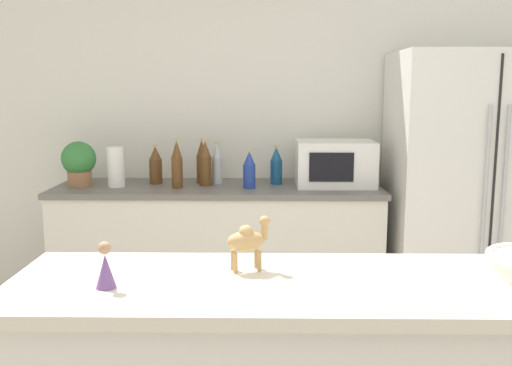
{
  "coord_description": "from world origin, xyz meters",
  "views": [
    {
      "loc": [
        -0.18,
        -1.12,
        1.52
      ],
      "look_at": [
        -0.22,
        1.35,
        1.1
      ],
      "focal_mm": 40.0,
      "sensor_mm": 36.0,
      "label": 1
    }
  ],
  "objects_px": {
    "back_bottle_1": "(202,162)",
    "back_bottle_5": "(177,165)",
    "camel_figurine": "(248,239)",
    "microwave": "(335,163)",
    "paper_towel_roll": "(116,167)",
    "wise_man_figurine_blue": "(105,268)",
    "back_bottle_6": "(217,164)",
    "back_bottle_0": "(205,164)",
    "back_bottle_4": "(249,170)",
    "back_bottle_3": "(156,165)",
    "potted_plant": "(79,162)",
    "back_bottle_2": "(276,166)",
    "refrigerator": "(470,195)"
  },
  "relations": [
    {
      "from": "camel_figurine",
      "to": "paper_towel_roll",
      "type": "bearing_deg",
      "value": 113.97
    },
    {
      "from": "potted_plant",
      "to": "back_bottle_5",
      "type": "distance_m",
      "value": 0.62
    },
    {
      "from": "paper_towel_roll",
      "to": "back_bottle_4",
      "type": "relative_size",
      "value": 1.05
    },
    {
      "from": "potted_plant",
      "to": "back_bottle_5",
      "type": "relative_size",
      "value": 0.93
    },
    {
      "from": "microwave",
      "to": "back_bottle_2",
      "type": "xyz_separation_m",
      "value": [
        -0.37,
        0.05,
        -0.02
      ]
    },
    {
      "from": "paper_towel_roll",
      "to": "back_bottle_5",
      "type": "height_order",
      "value": "back_bottle_5"
    },
    {
      "from": "wise_man_figurine_blue",
      "to": "back_bottle_3",
      "type": "bearing_deg",
      "value": 97.58
    },
    {
      "from": "back_bottle_0",
      "to": "back_bottle_3",
      "type": "xyz_separation_m",
      "value": [
        -0.32,
        0.06,
        -0.02
      ]
    },
    {
      "from": "back_bottle_5",
      "to": "back_bottle_6",
      "type": "height_order",
      "value": "back_bottle_5"
    },
    {
      "from": "microwave",
      "to": "back_bottle_1",
      "type": "height_order",
      "value": "back_bottle_1"
    },
    {
      "from": "refrigerator",
      "to": "back_bottle_4",
      "type": "relative_size",
      "value": 7.38
    },
    {
      "from": "potted_plant",
      "to": "back_bottle_3",
      "type": "xyz_separation_m",
      "value": [
        0.46,
        0.09,
        -0.03
      ]
    },
    {
      "from": "back_bottle_0",
      "to": "microwave",
      "type": "bearing_deg",
      "value": 0.95
    },
    {
      "from": "refrigerator",
      "to": "back_bottle_2",
      "type": "distance_m",
      "value": 1.2
    },
    {
      "from": "back_bottle_4",
      "to": "back_bottle_6",
      "type": "xyz_separation_m",
      "value": [
        -0.21,
        0.16,
        0.02
      ]
    },
    {
      "from": "microwave",
      "to": "back_bottle_3",
      "type": "bearing_deg",
      "value": 177.54
    },
    {
      "from": "potted_plant",
      "to": "back_bottle_4",
      "type": "relative_size",
      "value": 1.19
    },
    {
      "from": "back_bottle_0",
      "to": "back_bottle_5",
      "type": "bearing_deg",
      "value": -150.4
    },
    {
      "from": "back_bottle_3",
      "to": "camel_figurine",
      "type": "height_order",
      "value": "camel_figurine"
    },
    {
      "from": "potted_plant",
      "to": "back_bottle_6",
      "type": "distance_m",
      "value": 0.86
    },
    {
      "from": "back_bottle_2",
      "to": "refrigerator",
      "type": "bearing_deg",
      "value": -6.51
    },
    {
      "from": "refrigerator",
      "to": "back_bottle_0",
      "type": "bearing_deg",
      "value": 177.48
    },
    {
      "from": "potted_plant",
      "to": "back_bottle_5",
      "type": "height_order",
      "value": "back_bottle_5"
    },
    {
      "from": "back_bottle_3",
      "to": "back_bottle_4",
      "type": "bearing_deg",
      "value": -15.0
    },
    {
      "from": "back_bottle_1",
      "to": "back_bottle_5",
      "type": "distance_m",
      "value": 0.22
    },
    {
      "from": "paper_towel_roll",
      "to": "back_bottle_6",
      "type": "height_order",
      "value": "back_bottle_6"
    },
    {
      "from": "back_bottle_0",
      "to": "back_bottle_2",
      "type": "xyz_separation_m",
      "value": [
        0.44,
        0.06,
        -0.02
      ]
    },
    {
      "from": "back_bottle_2",
      "to": "potted_plant",
      "type": "bearing_deg",
      "value": -175.7
    },
    {
      "from": "back_bottle_2",
      "to": "back_bottle_5",
      "type": "xyz_separation_m",
      "value": [
        -0.61,
        -0.16,
        0.03
      ]
    },
    {
      "from": "potted_plant",
      "to": "back_bottle_2",
      "type": "bearing_deg",
      "value": 4.3
    },
    {
      "from": "microwave",
      "to": "back_bottle_5",
      "type": "xyz_separation_m",
      "value": [
        -0.97,
        -0.11,
        0.0
      ]
    },
    {
      "from": "microwave",
      "to": "back_bottle_6",
      "type": "height_order",
      "value": "microwave"
    },
    {
      "from": "paper_towel_roll",
      "to": "camel_figurine",
      "type": "height_order",
      "value": "camel_figurine"
    },
    {
      "from": "potted_plant",
      "to": "back_bottle_6",
      "type": "height_order",
      "value": "potted_plant"
    },
    {
      "from": "back_bottle_4",
      "to": "back_bottle_6",
      "type": "bearing_deg",
      "value": 142.04
    },
    {
      "from": "paper_towel_roll",
      "to": "wise_man_figurine_blue",
      "type": "xyz_separation_m",
      "value": [
        0.52,
        -2.1,
        0.04
      ]
    },
    {
      "from": "microwave",
      "to": "back_bottle_6",
      "type": "distance_m",
      "value": 0.74
    },
    {
      "from": "microwave",
      "to": "back_bottle_2",
      "type": "bearing_deg",
      "value": 172.21
    },
    {
      "from": "back_bottle_2",
      "to": "wise_man_figurine_blue",
      "type": "relative_size",
      "value": 2.03
    },
    {
      "from": "refrigerator",
      "to": "back_bottle_2",
      "type": "height_order",
      "value": "refrigerator"
    },
    {
      "from": "potted_plant",
      "to": "back_bottle_6",
      "type": "xyz_separation_m",
      "value": [
        0.85,
        0.09,
        -0.02
      ]
    },
    {
      "from": "camel_figurine",
      "to": "microwave",
      "type": "bearing_deg",
      "value": 76.52
    },
    {
      "from": "back_bottle_5",
      "to": "back_bottle_4",
      "type": "bearing_deg",
      "value": -0.81
    },
    {
      "from": "microwave",
      "to": "back_bottle_5",
      "type": "relative_size",
      "value": 1.6
    },
    {
      "from": "refrigerator",
      "to": "back_bottle_3",
      "type": "relative_size",
      "value": 6.97
    },
    {
      "from": "back_bottle_2",
      "to": "back_bottle_6",
      "type": "relative_size",
      "value": 0.91
    },
    {
      "from": "paper_towel_roll",
      "to": "back_bottle_6",
      "type": "distance_m",
      "value": 0.63
    },
    {
      "from": "back_bottle_1",
      "to": "camel_figurine",
      "type": "relative_size",
      "value": 1.89
    },
    {
      "from": "back_bottle_3",
      "to": "back_bottle_5",
      "type": "bearing_deg",
      "value": -44.01
    },
    {
      "from": "back_bottle_1",
      "to": "back_bottle_5",
      "type": "height_order",
      "value": "back_bottle_5"
    }
  ]
}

